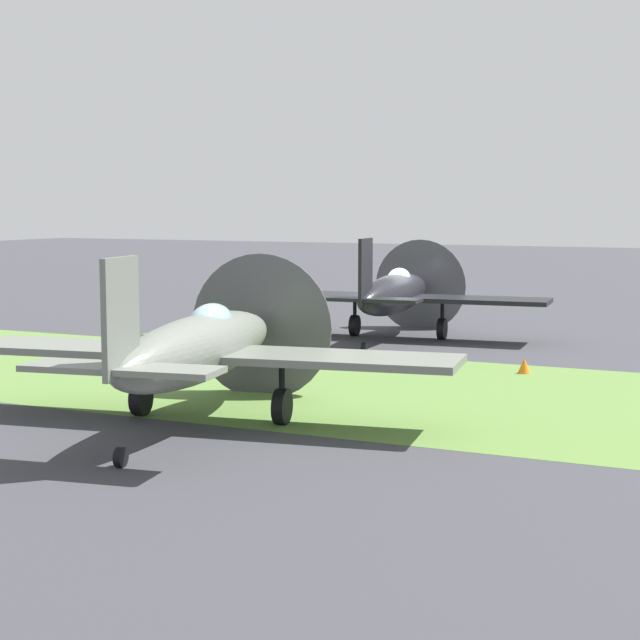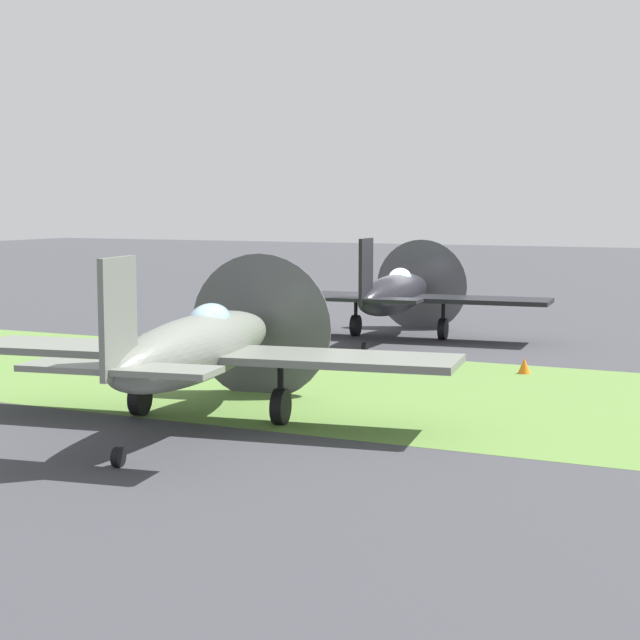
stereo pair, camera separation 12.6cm
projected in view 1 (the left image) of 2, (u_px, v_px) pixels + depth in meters
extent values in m
plane|color=#38383D|center=(390.00, 336.00, 36.93)|extent=(160.00, 160.00, 0.00)
cube|color=#567A38|center=(255.00, 379.00, 27.84)|extent=(120.00, 11.00, 0.01)
ellipsoid|color=black|center=(394.00, 294.00, 35.79)|extent=(2.11, 7.63, 1.37)
cube|color=black|center=(397.00, 298.00, 36.23)|extent=(10.76, 2.93, 0.16)
cube|color=black|center=(365.00, 272.00, 32.47)|extent=(0.23, 1.22, 2.10)
cube|color=black|center=(365.00, 299.00, 32.57)|extent=(3.62, 1.34, 0.11)
cone|color=#B7B24C|center=(422.00, 285.00, 39.58)|extent=(0.78, 0.84, 0.71)
cylinder|color=#4C4C51|center=(420.00, 286.00, 39.37)|extent=(3.53, 0.40, 3.54)
ellipsoid|color=#8CB2C6|center=(399.00, 279.00, 36.36)|extent=(0.93, 1.62, 0.78)
cylinder|color=black|center=(355.00, 325.00, 36.98)|extent=(0.32, 0.77, 0.75)
cylinder|color=black|center=(355.00, 311.00, 36.92)|extent=(0.13, 0.13, 1.06)
cylinder|color=black|center=(442.00, 329.00, 35.92)|extent=(0.32, 0.77, 0.75)
cylinder|color=black|center=(442.00, 314.00, 35.86)|extent=(0.13, 0.13, 1.06)
cylinder|color=black|center=(364.00, 348.00, 32.64)|extent=(0.17, 0.37, 0.35)
ellipsoid|color=slate|center=(199.00, 348.00, 21.88)|extent=(2.64, 7.95, 1.43)
cube|color=slate|center=(207.00, 353.00, 22.34)|extent=(11.22, 3.67, 0.16)
cube|color=slate|center=(121.00, 318.00, 18.36)|extent=(0.31, 1.27, 2.19)
cube|color=slate|center=(122.00, 369.00, 18.46)|extent=(3.80, 1.60, 0.12)
cone|color=#B7B24C|center=(264.00, 326.00, 25.89)|extent=(0.85, 0.91, 0.74)
cylinder|color=#4C4C51|center=(261.00, 327.00, 25.67)|extent=(3.65, 0.62, 3.68)
ellipsoid|color=#8CB2C6|center=(211.00, 322.00, 22.49)|extent=(1.05, 1.72, 0.81)
cylinder|color=black|center=(141.00, 398.00, 23.04)|extent=(0.37, 0.81, 0.78)
cylinder|color=black|center=(141.00, 374.00, 22.97)|extent=(0.14, 0.14, 1.11)
cylinder|color=black|center=(282.00, 406.00, 22.12)|extent=(0.37, 0.81, 0.78)
cylinder|color=black|center=(282.00, 381.00, 22.05)|extent=(0.14, 0.14, 1.11)
cylinder|color=black|center=(121.00, 457.00, 18.53)|extent=(0.19, 0.39, 0.37)
cylinder|color=#2D3342|center=(239.00, 305.00, 43.73)|extent=(0.30, 0.30, 0.88)
cylinder|color=#2D3342|center=(239.00, 287.00, 43.65)|extent=(0.38, 0.38, 0.62)
sphere|color=tan|center=(239.00, 278.00, 43.60)|extent=(0.23, 0.23, 0.23)
cylinder|color=#2D3342|center=(243.00, 288.00, 43.47)|extent=(0.11, 0.11, 0.59)
cylinder|color=#2D3342|center=(235.00, 287.00, 43.82)|extent=(0.11, 0.11, 0.59)
cylinder|color=#476633|center=(152.00, 349.00, 30.44)|extent=(0.60, 0.60, 0.90)
cone|color=orange|center=(524.00, 366.00, 28.77)|extent=(0.36, 0.36, 0.44)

